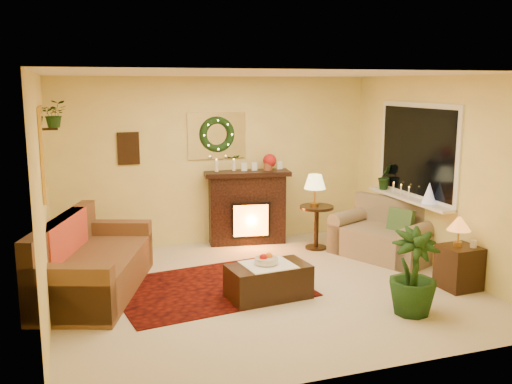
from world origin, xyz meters
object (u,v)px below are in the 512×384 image
object	(u,v)px
fireplace	(247,209)
end_table_square	(459,267)
side_table_round	(316,228)
sofa	(95,258)
coffee_table	(268,280)
loveseat	(384,229)

from	to	relation	value
fireplace	end_table_square	bearing A→B (deg)	-48.24
side_table_round	end_table_square	xyz separation A→B (m)	(0.94, -2.15, -0.05)
side_table_round	end_table_square	distance (m)	2.34
side_table_round	sofa	bearing A→B (deg)	-165.54
coffee_table	loveseat	bearing A→B (deg)	18.95
fireplace	side_table_round	bearing A→B (deg)	-27.74
sofa	loveseat	distance (m)	4.04
fireplace	end_table_square	size ratio (longest dim) A/B	2.20
fireplace	loveseat	xyz separation A→B (m)	(1.63, -1.38, -0.13)
side_table_round	coffee_table	world-z (taller)	side_table_round
loveseat	coffee_table	size ratio (longest dim) A/B	1.51
sofa	side_table_round	xyz separation A→B (m)	(3.30, 0.85, -0.11)
sofa	end_table_square	distance (m)	4.44
end_table_square	coffee_table	distance (m)	2.38
loveseat	side_table_round	distance (m)	1.03
loveseat	fireplace	bearing A→B (deg)	115.11
end_table_square	coffee_table	world-z (taller)	end_table_square
fireplace	side_table_round	distance (m)	1.14
fireplace	loveseat	world-z (taller)	fireplace
side_table_round	end_table_square	world-z (taller)	side_table_round
loveseat	side_table_round	bearing A→B (deg)	110.98
side_table_round	coffee_table	xyz separation A→B (m)	(-1.40, -1.68, -0.11)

